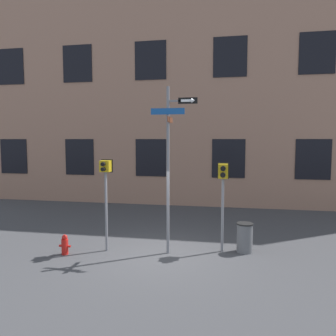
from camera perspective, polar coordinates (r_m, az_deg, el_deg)
The scene contains 7 objects.
ground_plane at distance 10.12m, azimuth -1.57°, elevation -14.91°, with size 60.00×60.00×0.00m, color #38383A.
building_facade at distance 17.56m, azimuth 3.87°, elevation 18.24°, with size 24.00×0.63×14.95m.
street_sign_pole at distance 9.68m, azimuth 0.36°, elevation 1.85°, with size 1.36×0.79×4.98m.
pedestrian_signal_left at distance 10.16m, azimuth -10.81°, elevation -2.19°, with size 0.37×0.40×2.84m.
pedestrian_signal_right at distance 10.05m, azimuth 9.54°, elevation -2.52°, with size 0.35×0.40×2.74m.
fire_hydrant at distance 10.54m, azimuth -17.53°, elevation -12.65°, with size 0.36×0.20×0.60m.
trash_bin at distance 10.49m, azimuth 13.21°, elevation -11.70°, with size 0.51×0.51×0.90m.
Camera 1 is at (1.99, -9.30, 3.44)m, focal length 35.00 mm.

